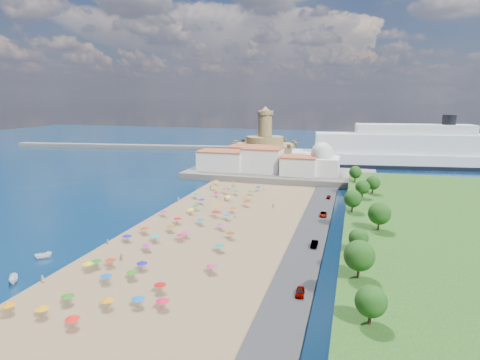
% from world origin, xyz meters
% --- Properties ---
extents(ground, '(700.00, 700.00, 0.00)m').
position_xyz_m(ground, '(0.00, 0.00, 0.00)').
color(ground, '#071938').
rests_on(ground, ground).
extents(terrace, '(90.00, 36.00, 3.00)m').
position_xyz_m(terrace, '(10.00, 73.00, 1.50)').
color(terrace, '#59544C').
rests_on(terrace, ground).
extents(jetty, '(18.00, 70.00, 2.40)m').
position_xyz_m(jetty, '(-12.00, 108.00, 1.20)').
color(jetty, '#59544C').
rests_on(jetty, ground).
extents(breakwater, '(199.03, 34.77, 2.60)m').
position_xyz_m(breakwater, '(-110.00, 153.00, 1.30)').
color(breakwater, '#59544C').
rests_on(breakwater, ground).
extents(waterfront_buildings, '(57.00, 29.00, 11.00)m').
position_xyz_m(waterfront_buildings, '(-3.05, 73.64, 7.88)').
color(waterfront_buildings, silver).
rests_on(waterfront_buildings, terrace).
extents(domed_building, '(16.00, 16.00, 15.00)m').
position_xyz_m(domed_building, '(30.00, 71.00, 8.97)').
color(domed_building, silver).
rests_on(domed_building, terrace).
extents(fortress, '(40.00, 40.00, 32.40)m').
position_xyz_m(fortress, '(-12.00, 138.00, 6.68)').
color(fortress, '#A18750').
rests_on(fortress, ground).
extents(cruise_ship, '(133.64, 38.12, 28.86)m').
position_xyz_m(cruise_ship, '(74.96, 121.41, 8.54)').
color(cruise_ship, black).
rests_on(cruise_ship, ground).
extents(beach_parasols, '(32.08, 114.47, 2.20)m').
position_xyz_m(beach_parasols, '(-1.42, -10.81, 2.15)').
color(beach_parasols, gray).
rests_on(beach_parasols, beach).
extents(beachgoers, '(36.61, 93.83, 1.78)m').
position_xyz_m(beachgoers, '(-2.94, 4.06, 1.09)').
color(beachgoers, tan).
rests_on(beachgoers, beach).
extents(moored_boats, '(7.59, 16.77, 1.72)m').
position_xyz_m(moored_boats, '(-24.47, -48.38, 0.82)').
color(moored_boats, white).
rests_on(moored_boats, ground).
extents(parked_cars, '(2.39, 82.14, 1.43)m').
position_xyz_m(parked_cars, '(36.00, -4.44, 1.37)').
color(parked_cars, gray).
rests_on(parked_cars, promenade).
extents(hillside_trees, '(11.84, 107.61, 7.23)m').
position_xyz_m(hillside_trees, '(47.87, -9.28, 9.92)').
color(hillside_trees, '#382314').
rests_on(hillside_trees, hillside).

